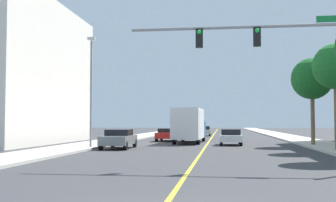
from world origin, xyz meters
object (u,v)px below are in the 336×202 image
Objects in this scene: car_yellow at (197,132)px; palm_far at (312,79)px; car_white at (231,137)px; street_lamp at (91,86)px; car_red at (167,134)px; car_blue at (182,131)px; car_silver at (204,131)px; delivery_truck at (189,125)px; traffic_signal_mast at (301,54)px; palm_mid at (336,67)px; car_gray at (119,139)px.

palm_far is at bearing -60.12° from car_yellow.
car_yellow is 0.99× the size of car_white.
car_red is (3.89, 13.18, -3.92)m from street_lamp.
street_lamp is at bearing -162.02° from palm_far.
street_lamp is 1.84× the size of car_blue.
car_silver is (-9.86, 24.74, -4.73)m from palm_far.
delivery_truck is (2.61, -3.87, 1.00)m from car_red.
car_white is at bearing 98.70° from traffic_signal_mast.
street_lamp is at bearing -147.99° from car_white.
car_blue is 0.49× the size of delivery_truck.
car_red is (-13.22, 13.82, -4.91)m from palm_mid.
traffic_signal_mast is 2.82× the size of car_yellow.
delivery_truck is (-6.43, 20.38, -3.21)m from traffic_signal_mast.
palm_far is at bearing -18.60° from delivery_truck.
car_gray is at bearing 13.83° from street_lamp.
car_silver reaches higher than car_red.
street_lamp is (-12.93, 11.07, -0.29)m from traffic_signal_mast.
car_white is 24.06m from car_silver.
car_blue is (4.01, 27.66, -3.90)m from street_lamp.
car_silver reaches higher than car_blue.
traffic_signal_mast is 17.03m from street_lamp.
car_blue is 18.55m from delivery_truck.
traffic_signal_mast is 11.26m from palm_mid.
street_lamp is 25.47m from car_yellow.
car_red is 0.51× the size of delivery_truck.
street_lamp reaches higher than traffic_signal_mast.
palm_mid is 31.58m from car_blue.
palm_far is at bearing -70.48° from car_silver.
traffic_signal_mast is 1.55× the size of palm_mid.
car_gray is 12.83m from car_red.
car_yellow is (4.39, 23.87, 0.00)m from car_gray.
car_blue is (-2.37, 3.31, -0.03)m from car_yellow.
traffic_signal_mast is 1.56× the size of palm_far.
delivery_truck reaches higher than car_blue.
car_gray and car_yellow have the same top height.
car_silver is at bearing 90.55° from delivery_truck.
palm_mid is at bearing -74.01° from car_silver.
palm_mid reaches higher than car_white.
palm_mid is 1.83× the size of car_silver.
palm_mid is 1.01× the size of palm_far.
car_gray is 30.12m from car_silver.
palm_far is 11.64m from delivery_truck.
palm_far reaches higher than car_silver.
traffic_signal_mast is 41.91m from car_silver.
delivery_truck is at bearing -118.48° from car_gray.
palm_mid is at bearing -46.42° from car_red.
car_yellow is 0.89× the size of car_blue.
traffic_signal_mast reaches higher than car_yellow.
car_silver is (3.08, 17.02, 0.02)m from car_red.
traffic_signal_mast is 2.79× the size of car_white.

